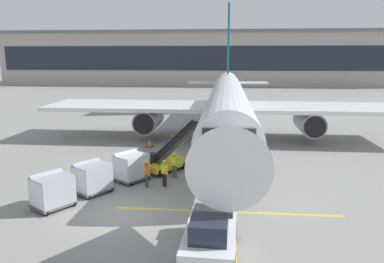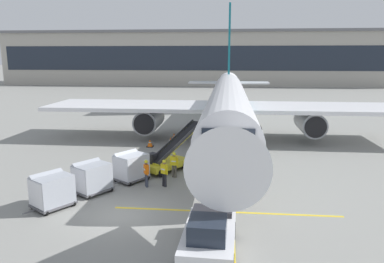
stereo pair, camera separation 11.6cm
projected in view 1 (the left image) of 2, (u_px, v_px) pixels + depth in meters
The scene contains 16 objects.
ground_plane at pixel (121, 215), 19.09m from camera, with size 600.00×600.00×0.00m, color gray.
parked_airplane at pixel (228, 102), 36.09m from camera, with size 35.30×45.11×15.14m.
belt_loader at pixel (168, 158), 26.48m from camera, with size 4.09×4.91×3.27m.
baggage_cart_lead at pixel (131, 166), 24.19m from camera, with size 2.44×2.71×1.91m.
baggage_cart_second at pixel (92, 177), 22.01m from camera, with size 2.44×2.71×1.91m.
baggage_cart_third at pixel (52, 190), 19.86m from camera, with size 2.44×2.71×1.91m.
pushback_tug at pixel (210, 235), 15.22m from camera, with size 2.26×4.47×1.83m.
ground_crew_by_loader at pixel (174, 163), 24.86m from camera, with size 0.57×0.30×1.74m.
ground_crew_by_carts at pixel (164, 171), 23.09m from camera, with size 0.49×0.41×1.74m.
ground_crew_marshaller at pixel (147, 172), 23.04m from camera, with size 0.40×0.51×1.74m.
safety_cone_engine_keepout at pixel (173, 136), 36.40m from camera, with size 0.56×0.56×0.64m.
safety_cone_wingtip at pixel (149, 143), 33.40m from camera, with size 0.60×0.60×0.69m.
safety_cone_nose_mark at pixel (170, 141), 34.37m from camera, with size 0.58×0.58×0.66m.
apron_guidance_line_lead_in at pixel (230, 140), 35.96m from camera, with size 0.20×110.00×0.01m.
apron_guidance_line_stop_bar at pixel (227, 212), 19.48m from camera, with size 12.00×0.20×0.01m.
terminal_building at pixel (206, 58), 106.64m from camera, with size 114.32×18.68×14.91m.
Camera 1 is at (5.29, -17.42, 8.06)m, focal length 34.62 mm.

